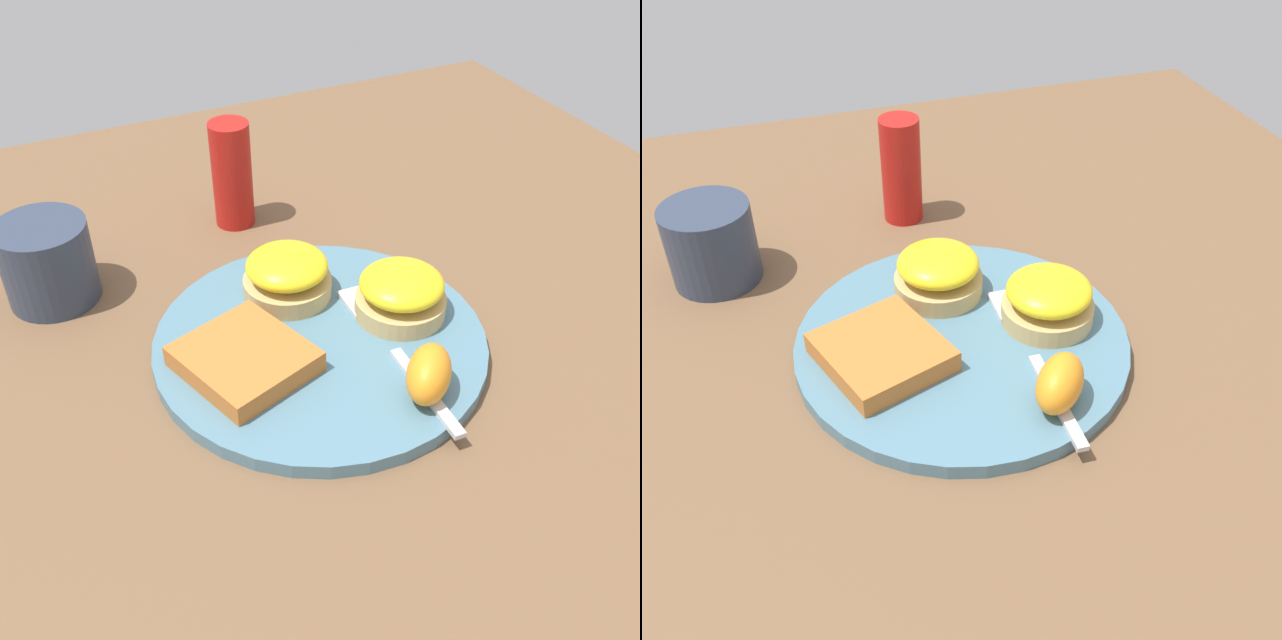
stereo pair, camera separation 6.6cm
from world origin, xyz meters
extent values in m
plane|color=brown|center=(0.00, 0.00, 0.00)|extent=(1.10, 1.10, 0.00)
cylinder|color=slate|center=(0.00, 0.00, 0.01)|extent=(0.30, 0.30, 0.01)
cylinder|color=tan|center=(0.00, -0.08, 0.02)|extent=(0.08, 0.08, 0.02)
ellipsoid|color=yellow|center=(0.00, -0.08, 0.05)|extent=(0.08, 0.08, 0.03)
cylinder|color=tan|center=(0.07, 0.00, 0.02)|extent=(0.08, 0.08, 0.02)
ellipsoid|color=yellow|center=(0.07, 0.00, 0.05)|extent=(0.08, 0.08, 0.03)
cube|color=#BB672A|center=(-0.01, 0.08, 0.02)|extent=(0.13, 0.12, 0.02)
ellipsoid|color=orange|center=(-0.10, -0.05, 0.04)|extent=(0.07, 0.07, 0.04)
cube|color=silver|center=(-0.10, -0.05, 0.02)|extent=(0.11, 0.01, 0.00)
cube|color=silver|center=(0.03, -0.05, 0.02)|extent=(0.04, 0.03, 0.00)
cylinder|color=#2D384C|center=(0.18, 0.20, 0.04)|extent=(0.09, 0.09, 0.08)
torus|color=#2D384C|center=(0.23, 0.20, 0.05)|extent=(0.04, 0.01, 0.04)
cylinder|color=#B21914|center=(0.24, -0.01, 0.06)|extent=(0.04, 0.04, 0.12)
camera|label=1|loc=(-0.46, 0.22, 0.45)|focal=42.00mm
camera|label=2|loc=(-0.49, 0.16, 0.45)|focal=42.00mm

